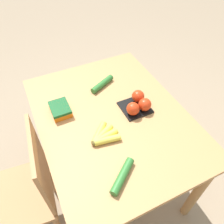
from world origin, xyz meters
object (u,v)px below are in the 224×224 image
chair (29,190)px  tomato_pack (138,104)px  banana_bunch (103,136)px  cucumber_far (122,176)px  cucumber_near (102,84)px  carrot_bag (60,109)px

chair → tomato_pack: size_ratio=5.28×
banana_bunch → chair: bearing=85.0°
cucumber_far → cucumber_near: bearing=-15.7°
tomato_pack → cucumber_near: size_ratio=0.90×
tomato_pack → cucumber_far: (-0.37, 0.30, -0.02)m
tomato_pack → cucumber_far: tomato_pack is taller
chair → tomato_pack: 0.84m
tomato_pack → banana_bunch: bearing=112.2°
cucumber_near → carrot_bag: bearing=109.6°
chair → cucumber_near: chair is taller
cucumber_near → chair: bearing=119.2°
banana_bunch → cucumber_far: cucumber_far is taller
tomato_pack → carrot_bag: (0.17, 0.44, -0.01)m
tomato_pack → cucumber_far: 0.48m
banana_bunch → carrot_bag: (0.29, 0.16, 0.01)m
banana_bunch → cucumber_far: 0.26m
tomato_pack → chair: bearing=95.5°
banana_bunch → tomato_pack: (0.12, -0.29, 0.02)m
cucumber_near → cucumber_far: size_ratio=1.08×
banana_bunch → cucumber_near: cucumber_near is taller
chair → cucumber_far: size_ratio=5.13×
cucumber_near → cucumber_far: 0.69m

